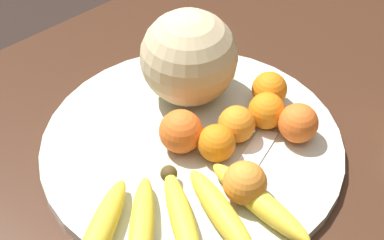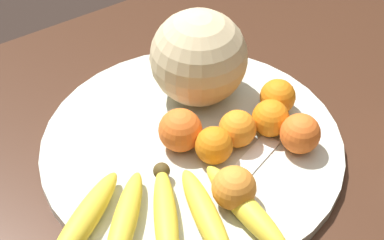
# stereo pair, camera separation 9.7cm
# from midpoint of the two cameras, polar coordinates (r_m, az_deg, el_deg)

# --- Properties ---
(kitchen_table) EXTENTS (1.31, 0.96, 0.72)m
(kitchen_table) POSITION_cam_midpoint_polar(r_m,az_deg,el_deg) (1.04, 0.82, -9.53)
(kitchen_table) COLOR #3D2316
(kitchen_table) RESTS_ON ground_plane
(fruit_bowl) EXTENTS (0.48, 0.48, 0.02)m
(fruit_bowl) POSITION_cam_midpoint_polar(r_m,az_deg,el_deg) (1.02, 2.75, -2.49)
(fruit_bowl) COLOR beige
(fruit_bowl) RESTS_ON kitchen_table
(melon) EXTENTS (0.16, 0.16, 0.16)m
(melon) POSITION_cam_midpoint_polar(r_m,az_deg,el_deg) (1.04, 3.29, 5.46)
(melon) COLOR beige
(melon) RESTS_ON fruit_bowl
(banana_bunch) EXTENTS (0.31, 0.27, 0.04)m
(banana_bunch) POSITION_cam_midpoint_polar(r_m,az_deg,el_deg) (0.89, 0.73, -8.83)
(banana_bunch) COLOR #473819
(banana_bunch) RESTS_ON fruit_bowl
(orange_front_left) EXTENTS (0.06, 0.06, 0.06)m
(orange_front_left) POSITION_cam_midpoint_polar(r_m,az_deg,el_deg) (0.97, 4.99, -2.57)
(orange_front_left) COLOR orange
(orange_front_left) RESTS_ON fruit_bowl
(orange_front_right) EXTENTS (0.06, 0.06, 0.06)m
(orange_front_right) POSITION_cam_midpoint_polar(r_m,az_deg,el_deg) (1.02, 9.66, 0.09)
(orange_front_right) COLOR orange
(orange_front_right) RESTS_ON fruit_bowl
(orange_mid_center) EXTENTS (0.06, 0.06, 0.06)m
(orange_mid_center) POSITION_cam_midpoint_polar(r_m,az_deg,el_deg) (0.91, 6.83, -6.18)
(orange_mid_center) COLOR orange
(orange_mid_center) RESTS_ON fruit_bowl
(orange_back_left) EXTENTS (0.06, 0.06, 0.06)m
(orange_back_left) POSITION_cam_midpoint_polar(r_m,az_deg,el_deg) (1.00, 6.86, -0.91)
(orange_back_left) COLOR orange
(orange_back_left) RESTS_ON fruit_bowl
(orange_back_right) EXTENTS (0.06, 0.06, 0.06)m
(orange_back_right) POSITION_cam_midpoint_polar(r_m,az_deg,el_deg) (1.06, 10.25, 1.93)
(orange_back_right) COLOR orange
(orange_back_right) RESTS_ON fruit_bowl
(orange_top_small) EXTENTS (0.06, 0.06, 0.06)m
(orange_top_small) POSITION_cam_midpoint_polar(r_m,az_deg,el_deg) (1.00, 12.36, -1.33)
(orange_top_small) COLOR orange
(orange_top_small) RESTS_ON fruit_bowl
(orange_side_extra) EXTENTS (0.07, 0.07, 0.07)m
(orange_side_extra) POSITION_cam_midpoint_polar(r_m,az_deg,el_deg) (0.98, 1.79, -1.05)
(orange_side_extra) COLOR orange
(orange_side_extra) RESTS_ON fruit_bowl
(produce_tag) EXTENTS (0.10, 0.06, 0.00)m
(produce_tag) POSITION_cam_midpoint_polar(r_m,az_deg,el_deg) (1.00, 8.41, -3.42)
(produce_tag) COLOR white
(produce_tag) RESTS_ON fruit_bowl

